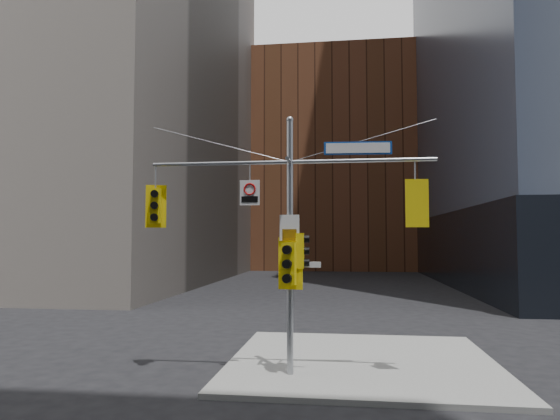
% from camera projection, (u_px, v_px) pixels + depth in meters
% --- Properties ---
extents(ground, '(160.00, 160.00, 0.00)m').
position_uv_depth(ground, '(281.00, 404.00, 11.65)').
color(ground, black).
rests_on(ground, ground).
extents(sidewalk_corner, '(8.00, 8.00, 0.15)m').
position_uv_depth(sidewalk_corner, '(362.00, 361.00, 15.35)').
color(sidewalk_corner, gray).
rests_on(sidewalk_corner, ground).
extents(brick_midrise, '(26.00, 20.00, 28.00)m').
position_uv_depth(brick_midrise, '(334.00, 167.00, 69.86)').
color(brick_midrise, brown).
rests_on(brick_midrise, ground).
extents(signal_assembly, '(8.00, 0.80, 7.30)m').
position_uv_depth(signal_assembly, '(290.00, 218.00, 13.88)').
color(signal_assembly, '#93969B').
rests_on(signal_assembly, ground).
extents(traffic_light_west_arm, '(0.59, 0.55, 1.25)m').
position_uv_depth(traffic_light_west_arm, '(155.00, 206.00, 14.43)').
color(traffic_light_west_arm, yellow).
rests_on(traffic_light_west_arm, ground).
extents(traffic_light_east_arm, '(0.61, 0.51, 1.29)m').
position_uv_depth(traffic_light_east_arm, '(416.00, 204.00, 13.45)').
color(traffic_light_east_arm, yellow).
rests_on(traffic_light_east_arm, ground).
extents(traffic_light_pole_side, '(0.38, 0.32, 0.97)m').
position_uv_depth(traffic_light_pole_side, '(302.00, 251.00, 13.79)').
color(traffic_light_pole_side, yellow).
rests_on(traffic_light_pole_side, ground).
extents(traffic_light_pole_front, '(0.68, 0.58, 1.43)m').
position_uv_depth(traffic_light_pole_front, '(289.00, 264.00, 13.54)').
color(traffic_light_pole_front, yellow).
rests_on(traffic_light_pole_front, ground).
extents(street_sign_blade, '(1.86, 0.16, 0.36)m').
position_uv_depth(street_sign_blade, '(358.00, 148.00, 13.75)').
color(street_sign_blade, '#103E99').
rests_on(street_sign_blade, ground).
extents(regulatory_sign_arm, '(0.57, 0.08, 0.71)m').
position_uv_depth(regulatory_sign_arm, '(250.00, 192.00, 14.05)').
color(regulatory_sign_arm, silver).
rests_on(regulatory_sign_arm, ground).
extents(regulatory_sign_pole, '(0.55, 0.07, 0.72)m').
position_uv_depth(regulatory_sign_pole, '(289.00, 228.00, 13.75)').
color(regulatory_sign_pole, silver).
rests_on(regulatory_sign_pole, ground).
extents(street_blade_ew, '(0.81, 0.03, 0.16)m').
position_uv_depth(street_blade_ew, '(306.00, 265.00, 13.75)').
color(street_blade_ew, silver).
rests_on(street_blade_ew, ground).
extents(street_blade_ns, '(0.08, 0.80, 0.16)m').
position_uv_depth(street_blade_ns, '(292.00, 277.00, 14.23)').
color(street_blade_ns, '#145926').
rests_on(street_blade_ns, ground).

